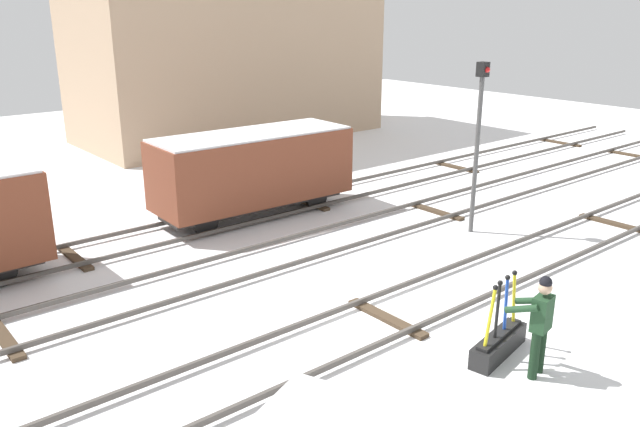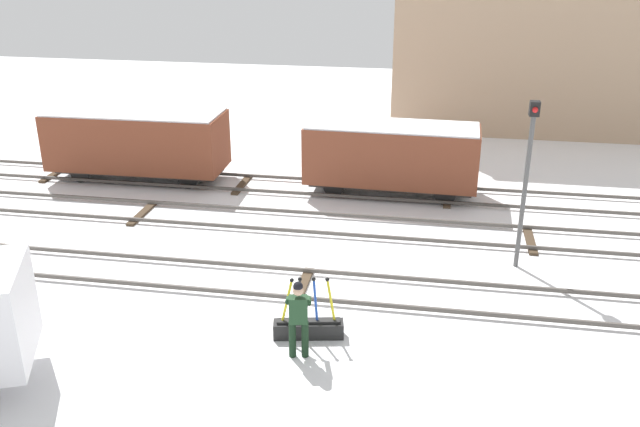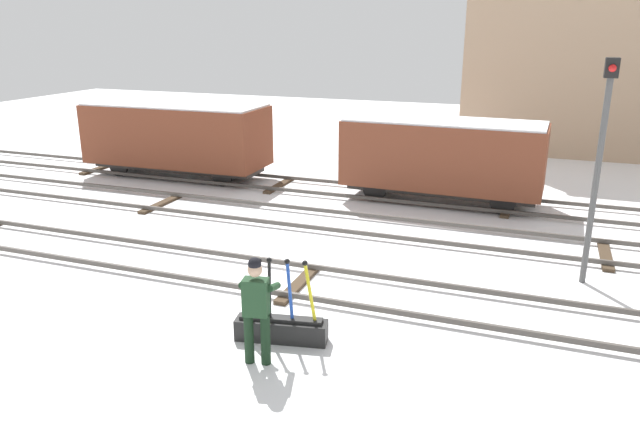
{
  "view_description": "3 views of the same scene",
  "coord_description": "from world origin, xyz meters",
  "px_view_note": "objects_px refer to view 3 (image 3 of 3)",
  "views": [
    {
      "loc": [
        -8.02,
        -7.73,
        5.73
      ],
      "look_at": [
        0.8,
        2.99,
        1.23
      ],
      "focal_mm": 36.06,
      "sensor_mm": 36.0,
      "label": 1
    },
    {
      "loc": [
        3.0,
        -14.65,
        8.15
      ],
      "look_at": [
        -0.02,
        2.66,
        0.92
      ],
      "focal_mm": 38.32,
      "sensor_mm": 36.0,
      "label": 2
    },
    {
      "loc": [
        4.28,
        -10.3,
        5.0
      ],
      "look_at": [
        -0.07,
        1.4,
        1.09
      ],
      "focal_mm": 34.06,
      "sensor_mm": 36.0,
      "label": 3
    }
  ],
  "objects_px": {
    "switch_lever_frame": "(281,326)",
    "signal_post": "(600,153)",
    "freight_car_near_switch": "(442,156)",
    "freight_car_mid_siding": "(176,136)",
    "rail_worker": "(257,304)"
  },
  "relations": [
    {
      "from": "freight_car_mid_siding",
      "to": "signal_post",
      "type": "bearing_deg",
      "value": -21.56
    },
    {
      "from": "switch_lever_frame",
      "to": "freight_car_near_switch",
      "type": "distance_m",
      "value": 9.18
    },
    {
      "from": "rail_worker",
      "to": "freight_car_near_switch",
      "type": "distance_m",
      "value": 9.86
    },
    {
      "from": "freight_car_near_switch",
      "to": "freight_car_mid_siding",
      "type": "height_order",
      "value": "freight_car_mid_siding"
    },
    {
      "from": "rail_worker",
      "to": "freight_car_mid_siding",
      "type": "xyz_separation_m",
      "value": [
        -7.76,
        9.79,
        0.45
      ]
    },
    {
      "from": "signal_post",
      "to": "rail_worker",
      "type": "bearing_deg",
      "value": -133.81
    },
    {
      "from": "switch_lever_frame",
      "to": "freight_car_mid_siding",
      "type": "xyz_separation_m",
      "value": [
        -7.82,
        9.05,
        1.17
      ]
    },
    {
      "from": "switch_lever_frame",
      "to": "signal_post",
      "type": "height_order",
      "value": "signal_post"
    },
    {
      "from": "switch_lever_frame",
      "to": "freight_car_near_switch",
      "type": "relative_size",
      "value": 0.28
    },
    {
      "from": "rail_worker",
      "to": "switch_lever_frame",
      "type": "bearing_deg",
      "value": 74.26
    },
    {
      "from": "switch_lever_frame",
      "to": "freight_car_mid_siding",
      "type": "height_order",
      "value": "freight_car_mid_siding"
    },
    {
      "from": "rail_worker",
      "to": "freight_car_mid_siding",
      "type": "height_order",
      "value": "freight_car_mid_siding"
    },
    {
      "from": "signal_post",
      "to": "freight_car_mid_siding",
      "type": "distance_m",
      "value": 13.51
    },
    {
      "from": "signal_post",
      "to": "freight_car_near_switch",
      "type": "distance_m",
      "value": 6.16
    },
    {
      "from": "freight_car_near_switch",
      "to": "freight_car_mid_siding",
      "type": "xyz_separation_m",
      "value": [
        -8.88,
        0.0,
        0.04
      ]
    }
  ]
}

